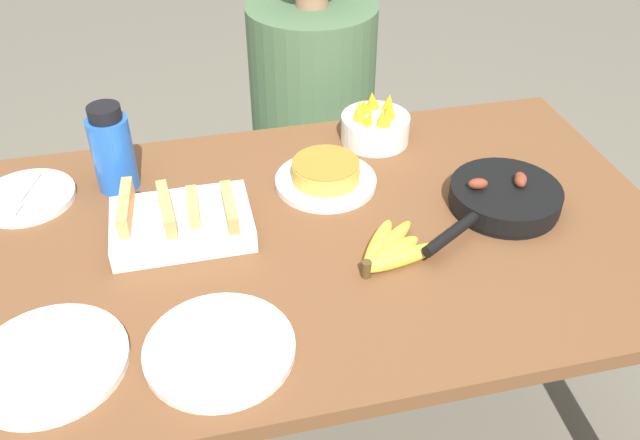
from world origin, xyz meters
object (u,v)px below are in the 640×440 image
frittata_plate_center (326,175)px  empty_plate_near_front (27,197)px  skillet (503,198)px  person_figure (313,143)px  empty_plate_far_right (49,362)px  banana_bunch (390,251)px  melon_tray (181,221)px  fruit_bowl_mango (375,125)px  empty_plate_far_left (220,349)px  water_bottle (112,150)px

frittata_plate_center → empty_plate_near_front: (-0.67, 0.09, -0.02)m
skillet → person_figure: (-0.26, 0.73, -0.25)m
empty_plate_near_front → person_figure: (0.76, 0.46, -0.24)m
frittata_plate_center → empty_plate_far_right: size_ratio=0.89×
banana_bunch → empty_plate_near_front: banana_bunch is taller
melon_tray → empty_plate_far_right: (-0.24, -0.31, -0.02)m
fruit_bowl_mango → person_figure: (-0.08, 0.39, -0.27)m
frittata_plate_center → empty_plate_far_left: (-0.30, -0.45, -0.02)m
melon_tray → fruit_bowl_mango: size_ratio=1.67×
skillet → empty_plate_far_right: 0.97m
empty_plate_near_front → fruit_bowl_mango: (0.83, 0.07, 0.04)m
empty_plate_near_front → empty_plate_far_right: size_ratio=0.80×
skillet → empty_plate_far_right: (-0.94, -0.24, -0.02)m
empty_plate_near_front → melon_tray: bearing=-31.4°
empty_plate_far_left → person_figure: person_figure is taller
fruit_bowl_mango → skillet: bearing=-61.1°
empty_plate_near_front → water_bottle: 0.22m
melon_tray → water_bottle: 0.26m
banana_bunch → melon_tray: (-0.40, 0.17, 0.02)m
empty_plate_far_right → empty_plate_far_left: bearing=-7.2°
banana_bunch → empty_plate_far_right: 0.66m
water_bottle → melon_tray: bearing=-58.8°
empty_plate_near_front → banana_bunch: bearing=-27.1°
melon_tray → empty_plate_far_left: size_ratio=1.10×
fruit_bowl_mango → water_bottle: 0.64m
banana_bunch → empty_plate_far_left: (-0.36, -0.17, -0.01)m
skillet → empty_plate_near_front: bearing=-47.0°
empty_plate_near_front → person_figure: bearing=31.2°
frittata_plate_center → person_figure: person_figure is taller
melon_tray → empty_plate_near_front: (-0.33, 0.20, -0.02)m
empty_plate_near_front → person_figure: size_ratio=0.18×
frittata_plate_center → water_bottle: bearing=167.6°
empty_plate_far_right → empty_plate_near_front: bearing=99.7°
frittata_plate_center → empty_plate_near_front: 0.67m
frittata_plate_center → fruit_bowl_mango: size_ratio=1.36×
water_bottle → person_figure: bearing=38.9°
water_bottle → person_figure: 0.79m
frittata_plate_center → empty_plate_near_front: size_ratio=1.11×
person_figure → skillet: bearing=-70.1°
frittata_plate_center → water_bottle: 0.48m
skillet → person_figure: size_ratio=0.31×
empty_plate_far_left → melon_tray: bearing=96.5°
skillet → empty_plate_far_right: size_ratio=1.38×
empty_plate_near_front → empty_plate_far_left: size_ratio=0.81×
banana_bunch → person_figure: person_figure is taller
banana_bunch → melon_tray: 0.43m
empty_plate_far_right → water_bottle: water_bottle is taller
skillet → water_bottle: 0.87m
melon_tray → frittata_plate_center: melon_tray is taller
melon_tray → frittata_plate_center: (0.34, 0.11, -0.01)m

